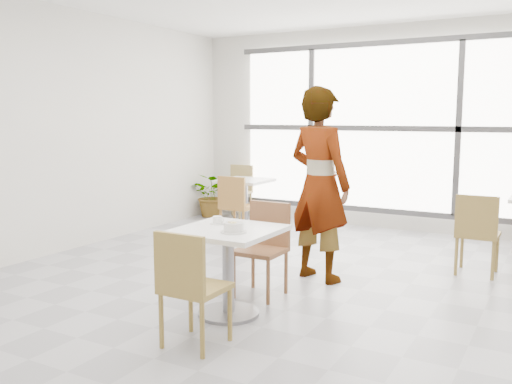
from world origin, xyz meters
The scene contains 15 objects.
floor centered at (0.00, 0.00, 0.00)m, with size 7.00×7.00×0.00m, color #9E9EA5.
wall_back centered at (0.00, 3.50, 1.50)m, with size 6.00×6.00×0.00m, color silver.
wall_left centered at (-3.00, 0.00, 1.50)m, with size 7.00×7.00×0.00m, color silver.
window centered at (0.00, 3.44, 1.50)m, with size 4.60×0.07×2.52m.
main_table centered at (-0.01, -0.76, 0.52)m, with size 0.80×0.80×0.75m.
chair_near centered at (0.11, -1.48, 0.50)m, with size 0.42×0.42×0.87m.
chair_far centered at (-0.02, -0.11, 0.50)m, with size 0.42×0.42×0.87m.
oatmeal_bowl centered at (0.12, -0.88, 0.79)m, with size 0.21×0.21×0.09m.
coffee_cup centered at (-0.18, -0.65, 0.78)m, with size 0.16×0.13×0.07m.
person centered at (0.24, 0.58, 0.99)m, with size 0.72×0.47×1.97m, color black.
bg_table_left centered at (-1.71, 2.40, 0.49)m, with size 0.70×0.70×0.75m.
bg_chair_left_near centered at (-1.50, 1.79, 0.50)m, with size 0.42×0.42×0.87m.
bg_chair_left_far centered at (-2.31, 3.20, 0.50)m, with size 0.42×0.42×0.87m.
bg_chair_right_near centered at (1.65, 1.51, 0.50)m, with size 0.42×0.42×0.87m.
plant_left centered at (-2.70, 3.02, 0.36)m, with size 0.66×0.57×0.73m, color #357436.
Camera 1 is at (2.41, -4.57, 1.67)m, focal length 38.68 mm.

